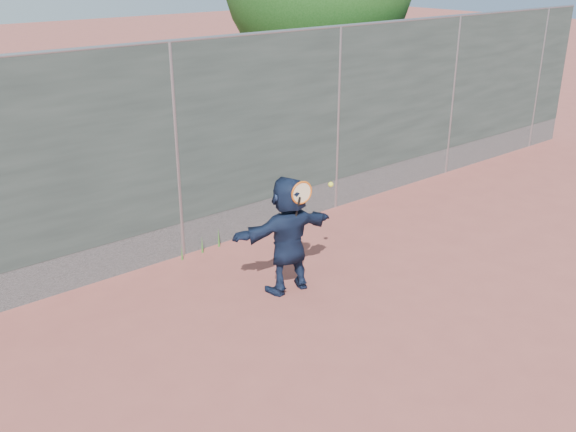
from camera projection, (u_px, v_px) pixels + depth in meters
ground at (354, 365)px, 6.76m from camera, size 80.00×80.00×0.00m
player at (288, 235)px, 8.03m from camera, size 1.46×0.61×1.53m
ball_ground at (320, 218)px, 10.48m from camera, size 0.07×0.07×0.07m
fence at (176, 149)px, 8.68m from camera, size 20.00×0.06×3.03m
swing_action at (304, 193)px, 7.72m from camera, size 0.68×0.13×0.51m
weed_clump at (205, 243)px, 9.31m from camera, size 0.68×0.07×0.30m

